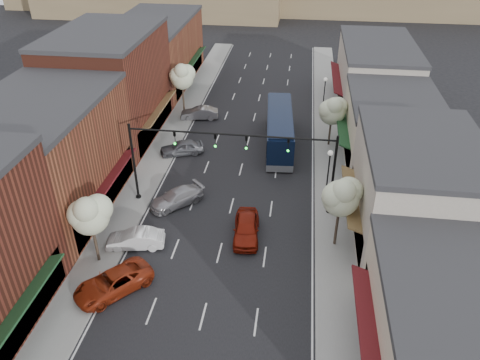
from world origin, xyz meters
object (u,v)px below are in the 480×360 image
at_px(lamp_post_far, 325,90).
at_px(coach_bus, 279,129).
at_px(parked_car_e, 199,113).
at_px(red_hatchback, 246,228).
at_px(signal_mast_left, 161,153).
at_px(signal_mast_right, 303,162).
at_px(tree_right_far, 333,110).
at_px(parked_car_d, 182,148).
at_px(parked_car_b, 135,239).
at_px(parked_car_c, 176,198).
at_px(tree_left_near, 90,213).
at_px(parked_car_a, 113,282).
at_px(tree_right_near, 342,196).
at_px(lamp_post_near, 329,166).
at_px(tree_left_far, 182,76).

height_order(lamp_post_far, coach_bus, lamp_post_far).
bearing_deg(parked_car_e, red_hatchback, 10.96).
relative_size(signal_mast_left, lamp_post_far, 1.85).
distance_m(signal_mast_right, tree_right_far, 12.27).
bearing_deg(signal_mast_left, parked_car_d, 94.02).
bearing_deg(tree_right_far, parked_car_b, -128.87).
bearing_deg(parked_car_e, parked_car_d, -10.02).
bearing_deg(parked_car_e, lamp_post_far, 93.04).
bearing_deg(lamp_post_far, parked_car_c, -121.20).
bearing_deg(red_hatchback, tree_left_near, -161.57).
height_order(tree_left_near, parked_car_b, tree_left_near).
bearing_deg(parked_car_b, parked_car_d, 169.39).
bearing_deg(parked_car_a, tree_right_far, 98.84).
relative_size(coach_bus, parked_car_b, 2.79).
distance_m(tree_right_near, parked_car_d, 19.40).
bearing_deg(parked_car_d, parked_car_c, -11.25).
bearing_deg(parked_car_d, signal_mast_left, -17.93).
height_order(signal_mast_right, tree_right_near, signal_mast_right).
xyz_separation_m(tree_left_near, parked_car_d, (2.05, 16.29, -3.49)).
height_order(red_hatchback, parked_car_a, red_hatchback).
xyz_separation_m(red_hatchback, parked_car_a, (-7.90, -6.74, -0.08)).
distance_m(parked_car_b, parked_car_d, 14.33).
bearing_deg(parked_car_b, tree_left_near, -57.02).
height_order(tree_right_near, parked_car_a, tree_right_near).
distance_m(signal_mast_left, coach_bus, 14.71).
distance_m(lamp_post_near, parked_car_a, 19.31).
relative_size(lamp_post_far, parked_car_c, 0.95).
relative_size(signal_mast_right, tree_left_far, 1.34).
xyz_separation_m(red_hatchback, parked_car_b, (-7.90, -2.24, -0.10)).
xyz_separation_m(tree_right_near, parked_car_c, (-12.91, 3.64, -3.77)).
xyz_separation_m(tree_left_near, parked_car_c, (3.69, 7.64, -3.54)).
relative_size(tree_left_far, parked_car_c, 1.31).
xyz_separation_m(signal_mast_right, parked_car_c, (-10.19, -0.41, -3.94)).
bearing_deg(lamp_post_far, red_hatchback, -104.33).
bearing_deg(parked_car_b, lamp_post_far, 141.19).
height_order(red_hatchback, parked_car_e, red_hatchback).
xyz_separation_m(lamp_post_near, parked_car_e, (-14.00, 14.25, -2.31)).
xyz_separation_m(signal_mast_left, tree_left_far, (-2.63, 17.95, -0.02)).
height_order(signal_mast_left, parked_car_a, signal_mast_left).
relative_size(red_hatchback, parked_car_e, 1.11).
bearing_deg(lamp_post_near, lamp_post_far, 90.00).
bearing_deg(signal_mast_left, signal_mast_right, 0.00).
xyz_separation_m(tree_right_near, tree_left_near, (-16.60, -4.00, -0.23)).
bearing_deg(tree_right_far, tree_left_near, -129.69).
height_order(lamp_post_near, parked_car_e, lamp_post_near).
bearing_deg(parked_car_e, coach_bus, 50.45).
height_order(parked_car_d, parked_car_e, parked_car_d).
height_order(signal_mast_right, parked_car_b, signal_mast_right).
distance_m(tree_right_far, parked_car_d, 15.36).
bearing_deg(tree_left_far, parked_car_d, -78.06).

